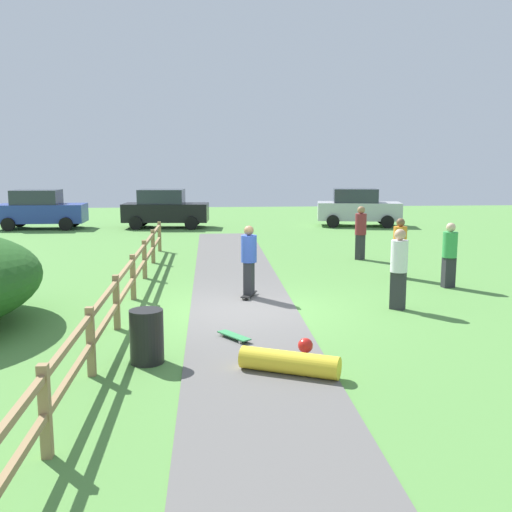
# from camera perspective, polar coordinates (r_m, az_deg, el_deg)

# --- Properties ---
(ground_plane) EXTENTS (60.00, 60.00, 0.00)m
(ground_plane) POSITION_cam_1_polar(r_m,az_deg,el_deg) (13.23, -1.21, -5.30)
(ground_plane) COLOR #568E42
(asphalt_path) EXTENTS (2.40, 28.00, 0.02)m
(asphalt_path) POSITION_cam_1_polar(r_m,az_deg,el_deg) (13.23, -1.21, -5.26)
(asphalt_path) COLOR #605E5B
(asphalt_path) RESTS_ON ground_plane
(wooden_fence) EXTENTS (0.12, 18.12, 1.10)m
(wooden_fence) POSITION_cam_1_polar(r_m,az_deg,el_deg) (13.19, -12.58, -2.59)
(wooden_fence) COLOR #997A51
(wooden_fence) RESTS_ON ground_plane
(trash_bin) EXTENTS (0.56, 0.56, 0.90)m
(trash_bin) POSITION_cam_1_polar(r_m,az_deg,el_deg) (9.96, -10.57, -7.68)
(trash_bin) COLOR black
(trash_bin) RESTS_ON ground_plane
(skater_riding) EXTENTS (0.49, 0.82, 1.76)m
(skater_riding) POSITION_cam_1_polar(r_m,az_deg,el_deg) (14.22, -0.69, -0.16)
(skater_riding) COLOR black
(skater_riding) RESTS_ON asphalt_path
(skater_fallen) EXTENTS (1.59, 1.46, 0.36)m
(skater_fallen) POSITION_cam_1_polar(r_m,az_deg,el_deg) (9.41, 3.39, -10.15)
(skater_fallen) COLOR yellow
(skater_fallen) RESTS_ON asphalt_path
(skateboard_loose) EXTENTS (0.62, 0.77, 0.08)m
(skateboard_loose) POSITION_cam_1_polar(r_m,az_deg,el_deg) (11.07, -2.15, -7.75)
(skateboard_loose) COLOR #338C4C
(skateboard_loose) RESTS_ON asphalt_path
(bystander_orange) EXTENTS (0.42, 0.42, 1.71)m
(bystander_orange) POSITION_cam_1_polar(r_m,az_deg,el_deg) (17.25, 13.79, 1.04)
(bystander_orange) COLOR #2D2D33
(bystander_orange) RESTS_ON ground_plane
(bystander_green) EXTENTS (0.45, 0.45, 1.72)m
(bystander_green) POSITION_cam_1_polar(r_m,az_deg,el_deg) (16.26, 18.29, 0.37)
(bystander_green) COLOR #2D2D33
(bystander_green) RESTS_ON ground_plane
(bystander_white) EXTENTS (0.53, 0.53, 1.83)m
(bystander_white) POSITION_cam_1_polar(r_m,az_deg,el_deg) (13.52, 13.71, -0.85)
(bystander_white) COLOR #2D2D33
(bystander_white) RESTS_ON ground_plane
(bystander_maroon) EXTENTS (0.54, 0.54, 1.82)m
(bystander_maroon) POSITION_cam_1_polar(r_m,az_deg,el_deg) (20.16, 10.13, 2.50)
(bystander_maroon) COLOR #2D2D33
(bystander_maroon) RESTS_ON ground_plane
(parked_car_silver) EXTENTS (4.42, 2.51, 1.92)m
(parked_car_silver) POSITION_cam_1_polar(r_m,az_deg,el_deg) (30.68, 9.86, 4.68)
(parked_car_silver) COLOR #B7B7BC
(parked_car_silver) RESTS_ON ground_plane
(parked_car_black) EXTENTS (4.31, 2.24, 1.92)m
(parked_car_black) POSITION_cam_1_polar(r_m,az_deg,el_deg) (29.80, -8.85, 4.57)
(parked_car_black) COLOR black
(parked_car_black) RESTS_ON ground_plane
(parked_car_blue) EXTENTS (4.21, 2.01, 1.92)m
(parked_car_blue) POSITION_cam_1_polar(r_m,az_deg,el_deg) (30.86, -20.21, 4.27)
(parked_car_blue) COLOR #283D99
(parked_car_blue) RESTS_ON ground_plane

